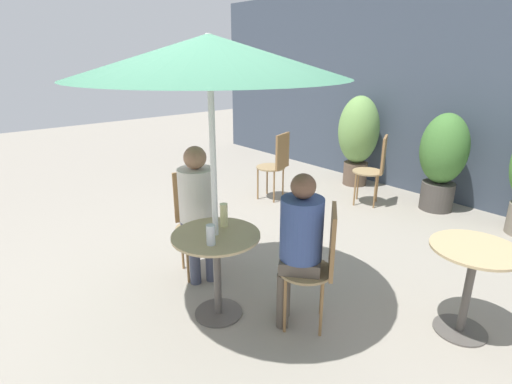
{
  "coord_description": "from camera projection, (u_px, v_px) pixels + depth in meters",
  "views": [
    {
      "loc": [
        2.38,
        -1.53,
        2.01
      ],
      "look_at": [
        0.09,
        0.42,
        0.96
      ],
      "focal_mm": 28.0,
      "sensor_mm": 36.0,
      "label": 1
    }
  ],
  "objects": [
    {
      "name": "seated_person_0",
      "position": [
        299.0,
        237.0,
        2.92
      ],
      "size": [
        0.4,
        0.4,
        1.22
      ],
      "rotation": [
        0.0,
        0.0,
        -0.87
      ],
      "color": "brown",
      "rests_on": "ground_plane"
    },
    {
      "name": "bistro_chair_1",
      "position": [
        195.0,
        213.0,
        3.76
      ],
      "size": [
        0.45,
        0.44,
        0.97
      ],
      "rotation": [
        0.0,
        0.0,
        1.22
      ],
      "color": "#997F56",
      "rests_on": "ground_plane"
    },
    {
      "name": "beer_glass_0",
      "position": [
        211.0,
        235.0,
        2.84
      ],
      "size": [
        0.07,
        0.07,
        0.15
      ],
      "color": "silver",
      "rests_on": "cafe_table_near"
    },
    {
      "name": "seated_person_1",
      "position": [
        197.0,
        202.0,
        3.57
      ],
      "size": [
        0.39,
        0.37,
        1.26
      ],
      "rotation": [
        0.0,
        0.0,
        1.22
      ],
      "color": "#42475B",
      "rests_on": "ground_plane"
    },
    {
      "name": "storefront_wall",
      "position": [
        461.0,
        94.0,
        5.3
      ],
      "size": [
        10.0,
        0.06,
        3.0
      ],
      "color": "#3D4756",
      "rests_on": "ground_plane"
    },
    {
      "name": "bistro_chair_3",
      "position": [
        376.0,
        165.0,
        5.42
      ],
      "size": [
        0.46,
        0.45,
        0.97
      ],
      "rotation": [
        0.0,
        0.0,
        5.19
      ],
      "color": "#997F56",
      "rests_on": "ground_plane"
    },
    {
      "name": "cafe_table_far",
      "position": [
        471.0,
        273.0,
        2.89
      ],
      "size": [
        0.62,
        0.62,
        0.71
      ],
      "color": "#514C47",
      "rests_on": "ground_plane"
    },
    {
      "name": "bistro_chair_0",
      "position": [
        319.0,
        258.0,
        2.94
      ],
      "size": [
        0.47,
        0.47,
        0.97
      ],
      "rotation": [
        0.0,
        0.0,
        -0.87
      ],
      "color": "#997F56",
      "rests_on": "ground_plane"
    },
    {
      "name": "ground_plane",
      "position": [
        211.0,
        309.0,
        3.31
      ],
      "size": [
        20.0,
        20.0,
        0.0
      ],
      "primitive_type": "plane",
      "color": "gray"
    },
    {
      "name": "potted_plant_0",
      "position": [
        358.0,
        135.0,
        6.22
      ],
      "size": [
        0.63,
        0.63,
        1.4
      ],
      "color": "brown",
      "rests_on": "ground_plane"
    },
    {
      "name": "beer_glass_1",
      "position": [
        224.0,
        215.0,
        3.15
      ],
      "size": [
        0.06,
        0.06,
        0.19
      ],
      "color": "beige",
      "rests_on": "cafe_table_near"
    },
    {
      "name": "umbrella",
      "position": [
        209.0,
        57.0,
        2.6
      ],
      "size": [
        1.87,
        1.87,
        2.13
      ],
      "color": "silver",
      "rests_on": "ground_plane"
    },
    {
      "name": "bistro_chair_2",
      "position": [
        277.0,
        161.0,
        5.62
      ],
      "size": [
        0.45,
        0.43,
        0.97
      ],
      "rotation": [
        0.0,
        0.0,
        5.03
      ],
      "color": "#997F56",
      "rests_on": "ground_plane"
    },
    {
      "name": "cafe_table_near",
      "position": [
        217.0,
        256.0,
        3.08
      ],
      "size": [
        0.68,
        0.68,
        0.71
      ],
      "color": "#514C47",
      "rests_on": "ground_plane"
    },
    {
      "name": "potted_plant_1",
      "position": [
        443.0,
        157.0,
        5.21
      ],
      "size": [
        0.6,
        0.6,
        1.3
      ],
      "color": "#47423D",
      "rests_on": "ground_plane"
    }
  ]
}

